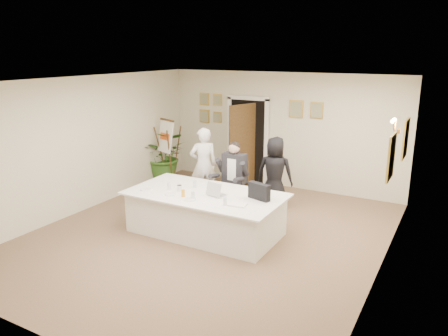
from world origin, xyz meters
The scene contains 28 objects.
floor centered at (0.00, 0.00, 0.00)m, with size 7.00×7.00×0.00m, color brown.
ceiling centered at (0.00, 0.00, 2.80)m, with size 6.00×7.00×0.02m, color white.
wall_back centered at (0.00, 3.50, 1.40)m, with size 6.00×0.10×2.80m, color beige.
wall_front centered at (0.00, -3.50, 1.40)m, with size 6.00×0.10×2.80m, color beige.
wall_left centered at (-3.00, 0.00, 1.40)m, with size 0.10×7.00×2.80m, color beige.
wall_right centered at (3.00, 0.00, 1.40)m, with size 0.10×7.00×2.80m, color beige.
doorway centered at (-0.88, 3.32, 1.04)m, with size 1.14×0.86×2.20m.
pictures_back_wall centered at (-0.80, 3.47, 1.85)m, with size 3.40×0.06×0.80m, color gold, non-canonical shape.
pictures_right_wall centered at (2.97, 1.20, 1.75)m, with size 0.06×2.20×0.80m, color gold, non-canonical shape.
wall_sconce centered at (2.90, 1.20, 2.10)m, with size 0.20×0.30×0.24m, color gold, non-canonical shape.
conference_table centered at (-0.10, 0.07, 0.39)m, with size 2.86×1.52×0.78m.
seated_man centered at (-0.17, 1.29, 0.76)m, with size 0.65×0.70×1.52m, color black, non-canonical shape.
flip_chart centered at (-2.57, 2.35, 0.75)m, with size 0.58×0.45×1.61m.
standing_man centered at (-1.09, 1.60, 0.83)m, with size 0.61×0.40×1.67m, color white.
standing_woman centered at (0.50, 1.90, 0.78)m, with size 0.77×0.50×1.57m, color black.
potted_palm centered at (-2.80, 2.50, 0.66)m, with size 1.19×1.03×1.32m, color #2E5A1E.
laptop centered at (0.13, 0.09, 0.91)m, with size 0.32×0.35×0.28m, color #B7BABC, non-canonical shape.
laptop_bag centered at (0.90, 0.23, 0.92)m, with size 0.42×0.12×0.29m, color black.
paper_stack centered at (0.71, -0.23, 0.79)m, with size 0.30×0.21×0.03m, color white.
plate_left centered at (-1.18, -0.30, 0.78)m, with size 0.21×0.21×0.01m, color white.
plate_mid centered at (-0.62, -0.31, 0.78)m, with size 0.21×0.21×0.01m, color white.
plate_near centered at (-0.15, -0.37, 0.78)m, with size 0.22×0.22×0.01m, color white.
glass_a centered at (-0.80, -0.09, 0.84)m, with size 0.06×0.06×0.14m, color silver.
glass_b centered at (-0.12, -0.31, 0.84)m, with size 0.06×0.06×0.14m, color silver.
glass_c centered at (0.52, -0.31, 0.84)m, with size 0.06×0.06×0.14m, color silver.
glass_d centered at (-0.46, 0.27, 0.84)m, with size 0.06×0.06×0.14m, color silver.
oj_glass centered at (-0.35, -0.29, 0.84)m, with size 0.07×0.07×0.13m, color orange.
steel_jug centered at (-0.59, -0.05, 0.83)m, with size 0.10×0.10×0.11m, color silver.
Camera 1 is at (3.87, -6.38, 3.30)m, focal length 35.00 mm.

